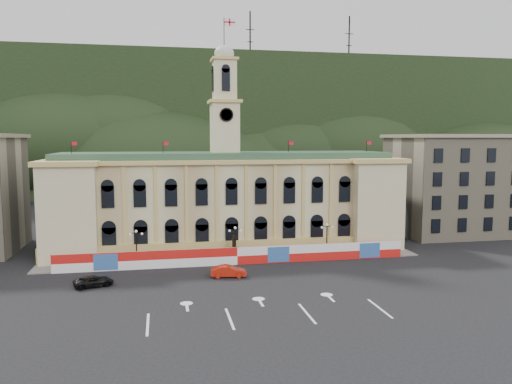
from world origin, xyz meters
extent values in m
plane|color=black|center=(0.00, 0.00, 0.00)|extent=(260.00, 260.00, 0.00)
cube|color=black|center=(0.00, 130.00, 22.00)|extent=(230.00, 70.00, 44.00)
cube|color=#595651|center=(35.00, 110.00, 30.00)|extent=(22.00, 8.00, 14.00)
cube|color=#595651|center=(-48.00, 108.00, 26.00)|extent=(16.00, 7.00, 10.00)
cylinder|color=black|center=(20.00, 115.00, 50.00)|extent=(0.50, 0.50, 20.00)
cylinder|color=black|center=(55.00, 115.00, 50.00)|extent=(0.50, 0.50, 20.00)
cube|color=beige|center=(0.00, 28.00, 7.00)|extent=(55.00, 15.00, 14.00)
cube|color=tan|center=(0.00, 20.20, 1.20)|extent=(56.00, 0.80, 2.40)
cube|color=tan|center=(0.00, 28.00, 14.30)|extent=(56.20, 16.20, 0.60)
cube|color=#32533B|center=(0.00, 28.00, 15.00)|extent=(53.00, 13.00, 1.20)
cube|color=beige|center=(-23.50, 27.00, 7.00)|extent=(8.00, 17.00, 14.00)
cube|color=beige|center=(23.50, 27.00, 7.00)|extent=(8.00, 17.00, 14.00)
cube|color=beige|center=(0.00, 28.00, 19.60)|extent=(4.40, 4.40, 8.00)
cube|color=tan|center=(0.00, 28.00, 23.80)|extent=(5.20, 5.20, 0.50)
cube|color=beige|center=(0.00, 28.00, 27.10)|extent=(3.60, 3.60, 6.50)
cube|color=tan|center=(0.00, 28.00, 30.50)|extent=(4.20, 4.20, 0.40)
cylinder|color=black|center=(0.00, 25.70, 21.60)|extent=(2.20, 0.20, 2.20)
ellipsoid|color=beige|center=(0.00, 28.00, 31.40)|extent=(3.20, 3.20, 2.72)
cylinder|color=black|center=(0.00, 28.00, 34.60)|extent=(0.12, 0.12, 5.00)
cube|color=white|center=(0.90, 28.00, 36.40)|extent=(1.80, 0.04, 1.20)
cube|color=red|center=(0.90, 27.97, 36.40)|extent=(1.80, 0.02, 0.22)
cube|color=red|center=(0.90, 27.97, 36.40)|extent=(0.22, 0.02, 1.20)
cube|color=tan|center=(43.00, 31.00, 9.00)|extent=(20.00, 16.00, 18.00)
cube|color=gray|center=(43.00, 31.00, 18.30)|extent=(21.00, 17.00, 0.60)
cube|color=red|center=(0.00, 15.00, 1.25)|extent=(50.00, 0.25, 2.50)
cube|color=#335FAA|center=(-18.00, 14.86, 1.25)|extent=(3.20, 0.05, 2.20)
cube|color=#335FAA|center=(6.00, 14.86, 1.25)|extent=(3.20, 0.05, 2.20)
cube|color=#335FAA|center=(20.00, 14.86, 1.25)|extent=(3.20, 0.05, 2.20)
cube|color=slate|center=(0.00, 17.75, 0.08)|extent=(56.00, 5.50, 0.16)
cube|color=#595651|center=(0.00, 18.00, 0.90)|extent=(1.40, 1.40, 1.80)
cylinder|color=black|center=(0.00, 18.00, 2.60)|extent=(0.60, 0.60, 1.60)
sphere|color=black|center=(0.00, 18.00, 3.50)|extent=(0.44, 0.44, 0.44)
cylinder|color=black|center=(-14.00, 17.00, 0.15)|extent=(0.44, 0.44, 0.30)
cylinder|color=black|center=(-14.00, 17.00, 2.40)|extent=(0.18, 0.18, 4.80)
cube|color=black|center=(-14.00, 17.00, 4.70)|extent=(1.60, 0.08, 0.08)
sphere|color=silver|center=(-14.80, 17.00, 4.55)|extent=(0.36, 0.36, 0.36)
sphere|color=silver|center=(-13.20, 17.00, 4.55)|extent=(0.36, 0.36, 0.36)
sphere|color=silver|center=(-14.00, 17.00, 4.95)|extent=(0.40, 0.40, 0.40)
cylinder|color=black|center=(0.00, 17.00, 0.15)|extent=(0.44, 0.44, 0.30)
cylinder|color=black|center=(0.00, 17.00, 2.40)|extent=(0.18, 0.18, 4.80)
cube|color=black|center=(0.00, 17.00, 4.70)|extent=(1.60, 0.08, 0.08)
sphere|color=silver|center=(-0.80, 17.00, 4.55)|extent=(0.36, 0.36, 0.36)
sphere|color=silver|center=(0.80, 17.00, 4.55)|extent=(0.36, 0.36, 0.36)
sphere|color=silver|center=(0.00, 17.00, 4.95)|extent=(0.40, 0.40, 0.40)
cylinder|color=black|center=(14.00, 17.00, 0.15)|extent=(0.44, 0.44, 0.30)
cylinder|color=black|center=(14.00, 17.00, 2.40)|extent=(0.18, 0.18, 4.80)
cube|color=black|center=(14.00, 17.00, 4.70)|extent=(1.60, 0.08, 0.08)
sphere|color=silver|center=(13.20, 17.00, 4.55)|extent=(0.36, 0.36, 0.36)
sphere|color=silver|center=(14.80, 17.00, 4.55)|extent=(0.36, 0.36, 0.36)
sphere|color=silver|center=(14.00, 17.00, 4.95)|extent=(0.40, 0.40, 0.40)
imported|color=red|center=(-2.08, 8.94, 0.76)|extent=(2.71, 4.98, 1.51)
imported|color=black|center=(-18.70, 7.89, 0.66)|extent=(4.97, 6.02, 1.32)
camera|label=1|loc=(-10.53, -53.64, 17.91)|focal=35.00mm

